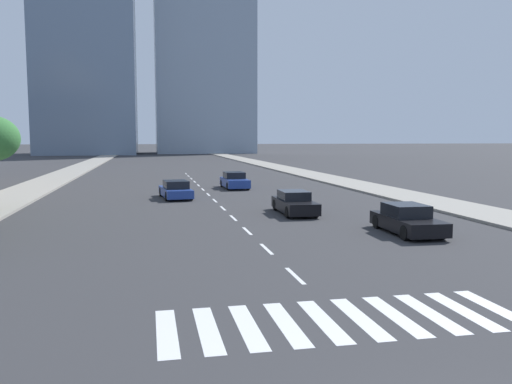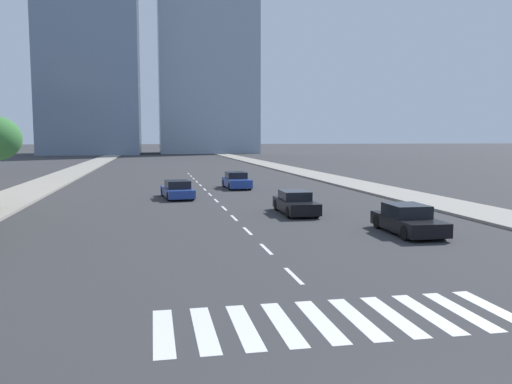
% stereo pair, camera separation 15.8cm
% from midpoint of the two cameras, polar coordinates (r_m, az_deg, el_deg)
% --- Properties ---
extents(sidewalk_east, '(4.00, 260.00, 0.15)m').
position_cam_midpoint_polar(sidewalk_east, '(39.98, 15.94, -0.32)').
color(sidewalk_east, gray).
rests_on(sidewalk_east, ground).
extents(crosswalk_near, '(8.55, 2.96, 0.01)m').
position_cam_midpoint_polar(crosswalk_near, '(12.73, 9.39, -13.57)').
color(crosswalk_near, silver).
rests_on(crosswalk_near, ground).
extents(lane_divider_center, '(0.14, 50.00, 0.01)m').
position_cam_midpoint_polar(lane_divider_center, '(39.68, -4.94, -0.27)').
color(lane_divider_center, silver).
rests_on(lane_divider_center, ground).
extents(sedan_blue_0, '(1.98, 4.64, 1.38)m').
position_cam_midpoint_polar(sedan_blue_0, '(44.52, -2.05, 1.23)').
color(sedan_blue_0, navy).
rests_on(sedan_blue_0, ground).
extents(sedan_black_1, '(1.83, 4.60, 1.28)m').
position_cam_midpoint_polar(sedan_black_1, '(29.51, 4.48, -1.23)').
color(sedan_black_1, black).
rests_on(sedan_black_1, ground).
extents(sedan_blue_2, '(2.28, 4.83, 1.27)m').
position_cam_midpoint_polar(sedan_blue_2, '(37.44, -8.47, 0.22)').
color(sedan_blue_2, navy).
rests_on(sedan_blue_2, ground).
extents(sedan_black_3, '(1.97, 4.44, 1.30)m').
position_cam_midpoint_polar(sedan_black_3, '(24.28, 16.41, -2.98)').
color(sedan_black_3, black).
rests_on(sedan_black_3, ground).
extents(office_tower_center_skyline, '(27.67, 21.18, 81.41)m').
position_cam_midpoint_polar(office_tower_center_skyline, '(159.33, -5.42, 18.87)').
color(office_tower_center_skyline, '#8C9EB2').
rests_on(office_tower_center_skyline, ground).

